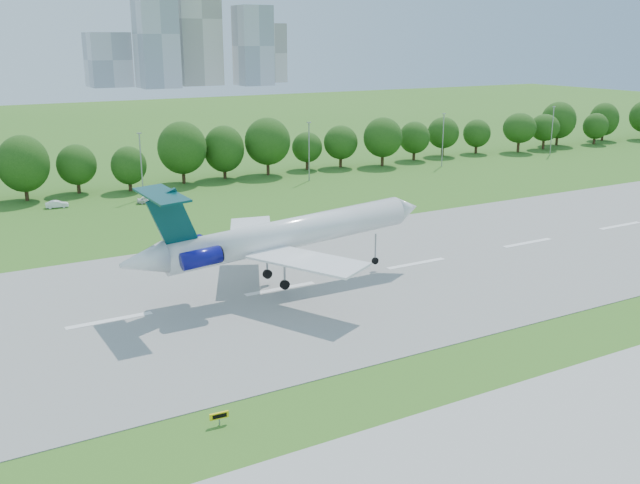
# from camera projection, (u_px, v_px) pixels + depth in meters

# --- Properties ---
(ground) EXTENTS (600.00, 600.00, 0.00)m
(ground) POSITION_uv_depth(u_px,v_px,m) (564.00, 329.00, 72.82)
(ground) COLOR #2C641A
(ground) RESTS_ON ground
(runway) EXTENTS (400.00, 45.00, 0.08)m
(runway) POSITION_uv_depth(u_px,v_px,m) (416.00, 264.00, 93.73)
(runway) COLOR gray
(runway) RESTS_ON ground
(tree_line) EXTENTS (288.40, 8.40, 10.40)m
(tree_line) POSITION_uv_depth(u_px,v_px,m) (223.00, 150.00, 148.12)
(tree_line) COLOR #382314
(tree_line) RESTS_ON ground
(light_poles) EXTENTS (175.90, 0.25, 12.19)m
(light_poles) POSITION_uv_depth(u_px,v_px,m) (230.00, 157.00, 138.53)
(light_poles) COLOR gray
(light_poles) RESTS_ON ground
(skyline) EXTENTS (127.00, 52.00, 80.00)m
(skyline) POSITION_uv_depth(u_px,v_px,m) (191.00, 35.00, 438.73)
(skyline) COLOR #B2B2B7
(skyline) RESTS_ON ground
(airliner) EXTENTS (38.76, 28.26, 12.73)m
(airliner) POSITION_uv_depth(u_px,v_px,m) (276.00, 235.00, 82.19)
(airliner) COLOR white
(airliner) RESTS_ON ground
(taxi_sign_left) EXTENTS (1.52, 0.29, 1.06)m
(taxi_sign_left) POSITION_uv_depth(u_px,v_px,m) (219.00, 416.00, 54.55)
(taxi_sign_left) COLOR gray
(taxi_sign_left) RESTS_ON ground
(service_vehicle_a) EXTENTS (3.99, 1.84, 1.27)m
(service_vehicle_a) POSITION_uv_depth(u_px,v_px,m) (57.00, 204.00, 124.73)
(service_vehicle_a) COLOR white
(service_vehicle_a) RESTS_ON ground
(service_vehicle_b) EXTENTS (4.23, 2.76, 1.34)m
(service_vehicle_b) POSITION_uv_depth(u_px,v_px,m) (148.00, 200.00, 128.04)
(service_vehicle_b) COLOR white
(service_vehicle_b) RESTS_ON ground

